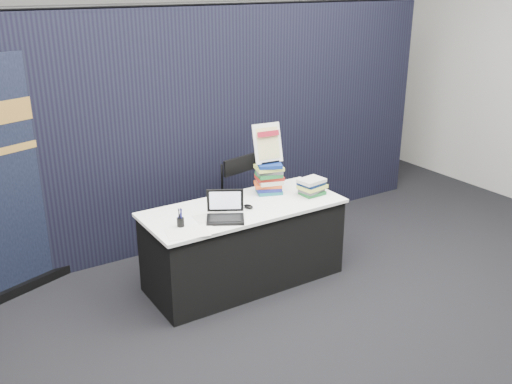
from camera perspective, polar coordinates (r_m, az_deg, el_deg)
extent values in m
plane|color=black|center=(4.99, 2.15, -11.44)|extent=(8.00, 8.00, 0.00)
cube|color=#A4A29B|center=(7.91, -14.70, 13.47)|extent=(8.00, 0.02, 3.50)
cube|color=black|center=(5.80, -6.67, 6.03)|extent=(6.00, 0.08, 2.40)
cube|color=black|center=(5.22, -1.21, -5.38)|extent=(1.76, 0.71, 0.72)
cube|color=white|center=(5.07, -1.24, -1.57)|extent=(1.80, 0.75, 0.03)
cube|color=black|center=(4.77, -3.08, -2.75)|extent=(0.38, 0.34, 0.02)
cube|color=black|center=(4.81, -3.75, -1.01)|extent=(0.30, 0.20, 0.22)
cube|color=white|center=(4.80, -3.71, -1.04)|extent=(0.25, 0.16, 0.17)
ellipsoid|color=black|center=(5.01, -0.77, -1.45)|extent=(0.08, 0.11, 0.03)
cube|color=white|center=(4.58, -6.86, -4.03)|extent=(0.38, 0.31, 0.00)
cube|color=white|center=(4.59, -5.95, -3.95)|extent=(0.32, 0.23, 0.00)
cube|color=silver|center=(4.83, -4.36, -2.56)|extent=(0.32, 0.25, 0.00)
cylinder|color=black|center=(4.68, -7.56, -3.02)|extent=(0.07, 0.07, 0.08)
cube|color=#1B6268|center=(5.38, 1.31, 0.11)|extent=(0.29, 0.25, 0.03)
cube|color=navy|center=(5.36, 1.32, 0.44)|extent=(0.29, 0.25, 0.03)
cube|color=#D44F1D|center=(5.35, 1.32, 0.76)|extent=(0.29, 0.25, 0.03)
cube|color=beige|center=(5.34, 1.32, 1.09)|extent=(0.29, 0.25, 0.03)
cube|color=maroon|center=(5.33, 1.33, 1.42)|extent=(0.29, 0.25, 0.03)
cube|color=#1A632C|center=(5.32, 1.33, 1.75)|extent=(0.29, 0.25, 0.03)
cube|color=#535459|center=(5.31, 1.33, 2.08)|extent=(0.29, 0.25, 0.03)
cube|color=#C7D354|center=(5.30, 1.33, 2.41)|extent=(0.29, 0.25, 0.03)
cube|color=navy|center=(5.29, 1.34, 2.74)|extent=(0.29, 0.25, 0.03)
cube|color=#1A632C|center=(5.35, 5.55, -0.09)|extent=(0.24, 0.20, 0.03)
cube|color=#535459|center=(5.34, 5.56, 0.23)|extent=(0.24, 0.20, 0.03)
cube|color=#C7D354|center=(5.33, 5.57, 0.55)|extent=(0.24, 0.20, 0.03)
cube|color=navy|center=(5.32, 5.58, 0.88)|extent=(0.24, 0.20, 0.03)
cube|color=beige|center=(5.31, 5.59, 1.20)|extent=(0.24, 0.20, 0.03)
cube|color=black|center=(5.27, 1.43, 3.01)|extent=(0.18, 0.04, 0.02)
cylinder|color=black|center=(5.27, 0.26, 4.21)|extent=(0.02, 0.10, 0.26)
cylinder|color=black|center=(5.34, 1.59, 4.45)|extent=(0.02, 0.10, 0.26)
cube|color=white|center=(5.26, 1.16, 4.91)|extent=(0.29, 0.14, 0.36)
cube|color=#D9D287|center=(5.25, 1.21, 4.89)|extent=(0.23, 0.10, 0.28)
cube|color=maroon|center=(5.22, 1.24, 5.85)|extent=(0.22, 0.04, 0.05)
cube|color=black|center=(5.65, -21.48, -8.46)|extent=(0.87, 0.40, 0.08)
cube|color=black|center=(5.28, -22.94, 1.27)|extent=(0.80, 0.31, 2.10)
cube|color=gold|center=(5.11, -23.80, 7.31)|extent=(0.54, 0.20, 0.19)
cube|color=gold|center=(5.18, -23.30, 3.94)|extent=(0.59, 0.22, 0.06)
cylinder|color=black|center=(5.55, -1.20, -5.15)|extent=(0.02, 0.02, 0.47)
cylinder|color=black|center=(5.76, 2.35, -4.18)|extent=(0.02, 0.02, 0.47)
cylinder|color=black|center=(5.88, -3.31, -3.65)|extent=(0.02, 0.02, 0.47)
cylinder|color=black|center=(6.08, 0.13, -2.79)|extent=(0.02, 0.02, 0.47)
cube|color=black|center=(5.71, -0.52, -1.59)|extent=(0.52, 0.52, 0.04)
cube|color=black|center=(5.74, -1.62, 2.73)|extent=(0.41, 0.12, 0.17)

